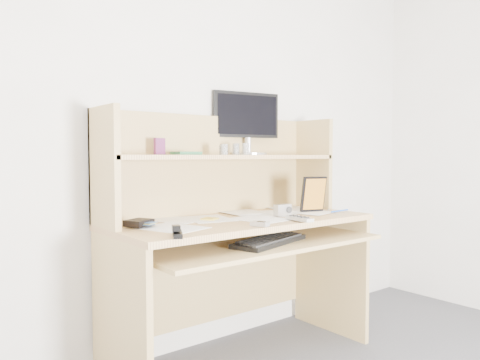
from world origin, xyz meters
TOP-DOWN VIEW (x-y plane):
  - back_wall at (0.00, 1.80)m, footprint 3.60×0.04m
  - desk at (0.00, 1.56)m, footprint 1.40×0.70m
  - paper_clutter at (0.00, 1.48)m, footprint 1.32×0.54m
  - keyboard at (-0.00, 1.27)m, footprint 0.48×0.28m
  - tv_remote at (0.15, 1.22)m, footprint 0.06×0.17m
  - flip_phone at (-0.11, 1.22)m, footprint 0.07×0.09m
  - stapler at (-0.55, 1.22)m, footprint 0.10×0.14m
  - wallet at (-0.56, 1.55)m, footprint 0.14×0.13m
  - sticky_note_pad at (-0.16, 1.55)m, footprint 0.10×0.10m
  - digital_camera at (0.22, 1.41)m, footprint 0.10×0.04m
  - game_case at (0.47, 1.42)m, footprint 0.14×0.06m
  - blue_pen at (0.59, 1.33)m, footprint 0.16×0.02m
  - card_box at (-0.37, 1.69)m, footprint 0.06×0.03m
  - shelf_book at (-0.24, 1.66)m, footprint 0.15×0.18m
  - chip_stack_a at (-0.04, 1.59)m, footprint 0.05×0.05m
  - chip_stack_b at (0.08, 1.64)m, footprint 0.04×0.04m
  - chip_stack_c at (-0.04, 1.60)m, footprint 0.05×0.05m
  - chip_stack_d at (0.10, 1.59)m, footprint 0.04×0.04m
  - monitor at (0.23, 1.74)m, footprint 0.42×0.21m

SIDE VIEW (x-z plane):
  - keyboard at x=0.00m, z-range 0.65..0.68m
  - desk at x=0.00m, z-range 0.04..1.34m
  - paper_clutter at x=0.00m, z-range 0.75..0.76m
  - sticky_note_pad at x=-0.16m, z-range 0.75..0.76m
  - blue_pen at x=0.59m, z-range 0.76..0.77m
  - tv_remote at x=0.15m, z-range 0.76..0.77m
  - flip_phone at x=-0.11m, z-range 0.76..0.78m
  - wallet at x=-0.56m, z-range 0.76..0.79m
  - stapler at x=-0.55m, z-range 0.76..0.80m
  - digital_camera at x=0.22m, z-range 0.76..0.82m
  - game_case at x=0.47m, z-range 0.76..0.96m
  - shelf_book at x=-0.24m, z-range 1.08..1.10m
  - chip_stack_c at x=-0.04m, z-range 1.08..1.13m
  - chip_stack_a at x=-0.04m, z-range 1.08..1.14m
  - chip_stack_b at x=0.08m, z-range 1.08..1.14m
  - chip_stack_d at x=0.10m, z-range 1.08..1.14m
  - card_box at x=-0.37m, z-range 1.08..1.17m
  - back_wall at x=0.00m, z-range 0.00..2.50m
  - monitor at x=0.23m, z-range 1.09..1.46m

